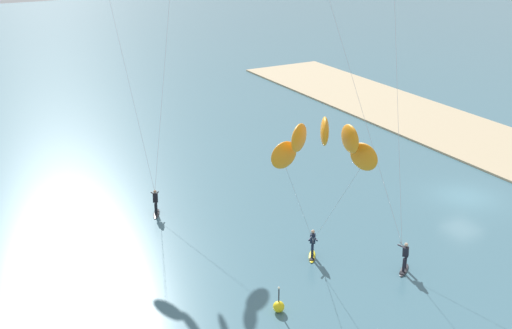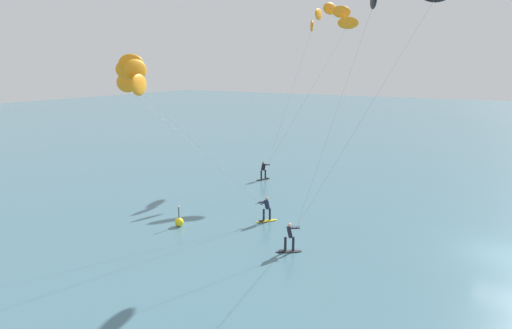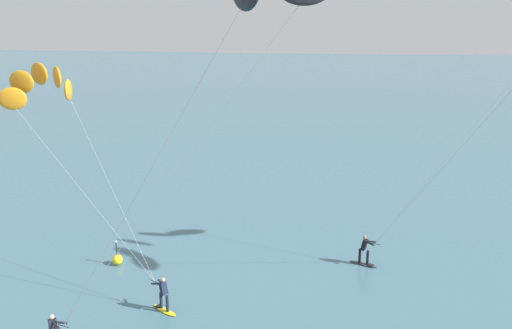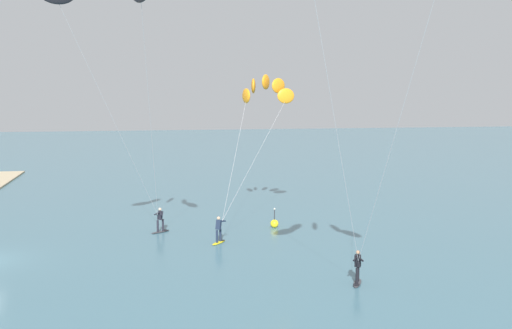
% 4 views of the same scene
% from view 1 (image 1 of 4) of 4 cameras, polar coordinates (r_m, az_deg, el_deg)
% --- Properties ---
extents(ground_plane, '(240.00, 240.00, 0.00)m').
position_cam_1_polar(ground_plane, '(45.98, 17.96, -2.71)').
color(ground_plane, '#426B7A').
extents(kitesurfer_nearshore, '(9.14, 6.98, 10.65)m').
position_cam_1_polar(kitesurfer_nearshore, '(25.66, 5.95, 1.15)').
color(kitesurfer_nearshore, yellow).
rests_on(kitesurfer_nearshore, ground).
extents(marker_buoy, '(0.56, 0.56, 1.38)m').
position_cam_1_polar(marker_buoy, '(31.74, 2.01, -12.39)').
color(marker_buoy, yellow).
rests_on(marker_buoy, ground).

